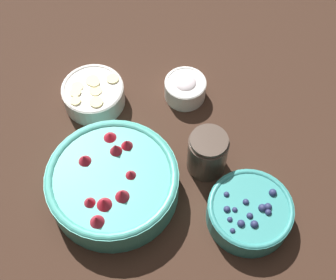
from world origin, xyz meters
TOP-DOWN VIEW (x-y plane):
  - ground_plane at (0.00, 0.00)m, footprint 4.00×4.00m
  - bowl_strawberries at (-0.03, -0.07)m, footprint 0.27×0.27m
  - bowl_blueberries at (0.09, 0.18)m, footprint 0.17×0.17m
  - bowl_bananas at (-0.27, -0.08)m, footprint 0.14×0.14m
  - bowl_cream at (-0.24, 0.13)m, footprint 0.10×0.10m
  - jar_chocolate at (-0.05, 0.13)m, footprint 0.08×0.08m

SIDE VIEW (x-z plane):
  - ground_plane at x=0.00m, z-range 0.00..0.00m
  - bowl_cream at x=-0.24m, z-range 0.00..0.06m
  - bowl_bananas at x=-0.27m, z-range 0.00..0.06m
  - bowl_blueberries at x=0.09m, z-range 0.00..0.06m
  - bowl_strawberries at x=-0.03m, z-range 0.00..0.09m
  - jar_chocolate at x=-0.05m, z-range 0.00..0.10m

